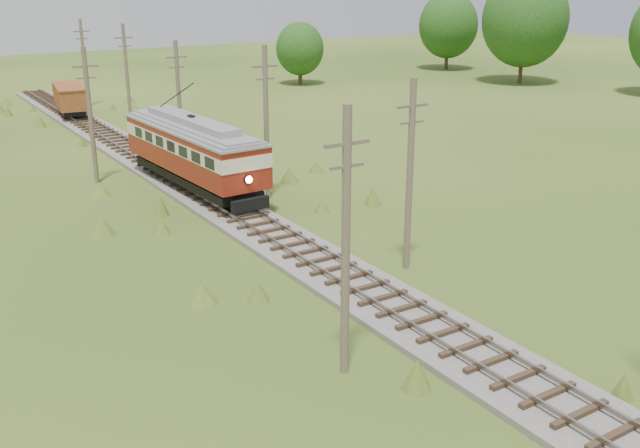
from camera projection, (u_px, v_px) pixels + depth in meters
railbed_main at (199, 191)px, 43.58m from camera, size 3.60×96.00×0.57m
streetcar at (193, 147)px, 43.11m from camera, size 3.83×13.71×6.22m
gondola at (70, 97)px, 67.08m from camera, size 3.50×7.81×2.50m
gravel_pile at (163, 132)px, 58.30m from camera, size 3.64×3.86×1.33m
utility_pole_r_2 at (410, 174)px, 31.10m from camera, size 1.60×0.30×8.60m
utility_pole_r_3 at (266, 122)px, 41.36m from camera, size 1.60×0.30×9.00m
utility_pole_r_4 at (179, 98)px, 51.73m from camera, size 1.60×0.30×8.40m
utility_pole_r_5 at (127, 75)px, 62.23m from camera, size 1.60×0.30×8.90m
utility_pole_r_6 at (84, 62)px, 72.53m from camera, size 1.60×0.30×8.70m
utility_pole_l_a at (346, 242)px, 22.44m from camera, size 1.60×0.30×9.00m
utility_pole_l_b at (90, 115)px, 44.71m from camera, size 1.60×0.30×8.60m
tree_right_4 at (525, 20)px, 87.64m from camera, size 10.50×10.50×13.53m
tree_right_5 at (448, 25)px, 101.93m from camera, size 8.40×8.40×10.82m
tree_mid_b at (300, 49)px, 87.76m from camera, size 5.88×5.88×7.57m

